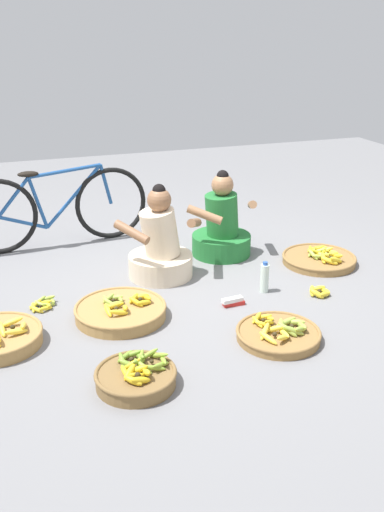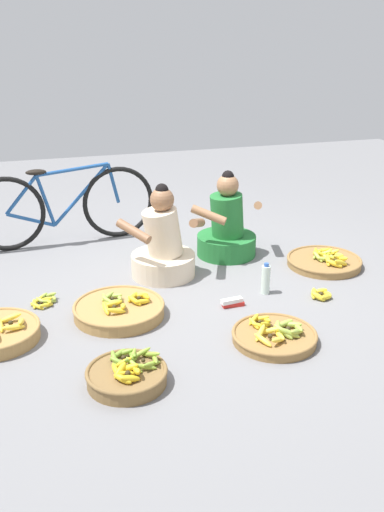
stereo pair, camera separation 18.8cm
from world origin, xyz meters
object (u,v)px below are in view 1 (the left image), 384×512
Objects in this scene: banana_basket_near_bicycle at (136,376)px; loose_bananas_front_right at (319,292)px; water_bottle at (265,278)px; packet_carton_stack at (233,302)px; vendor_woman_front at (160,248)px; banana_basket_back_right at (121,311)px; banana_basket_front_center at (319,258)px; bicycle_leaning at (56,208)px; loose_bananas_mid_right at (43,304)px; vendor_woman_behind at (222,228)px; banana_basket_back_left at (279,333)px.

banana_basket_near_bicycle is 1.74m from loose_bananas_front_right.
water_bottle reaches higher than packet_carton_stack.
banana_basket_back_right is (-0.47, -0.60, -0.19)m from vendor_woman_front.
water_bottle is at bearing 2.55° from banana_basket_back_right.
vendor_woman_front is at bearing 171.71° from banana_basket_front_center.
vendor_woman_front is 0.45× the size of bicycle_leaning.
packet_carton_stack is (1.31, -0.43, 0.01)m from loose_bananas_mid_right.
loose_bananas_mid_right is at bearing 166.23° from loose_bananas_front_right.
vendor_woman_front is at bearing 14.92° from loose_bananas_mid_right.
banana_basket_front_center is (2.05, -1.17, -0.31)m from bicycle_leaning.
bicycle_leaning is at bearing 150.24° from banana_basket_front_center.
vendor_woman_behind reaches higher than bicycle_leaning.
banana_basket_back_left is at bearing 10.93° from banana_basket_near_bicycle.
vendor_woman_behind is at bearing 91.18° from water_bottle.
banana_basket_back_right is 1.16× the size of banana_basket_back_left.
loose_bananas_front_right reaches higher than packet_carton_stack.
banana_basket_back_left is 1.71m from loose_bananas_mid_right.
vendor_woman_behind is 1.62× the size of banana_basket_near_bicycle.
water_bottle is (1.36, -1.53, -0.24)m from bicycle_leaning.
vendor_woman_behind is 2.10m from banana_basket_near_bicycle.
bicycle_leaning is at bearing 135.03° from loose_bananas_front_right.
bicycle_leaning reaches higher than banana_basket_back_right.
bicycle_leaning is 1.31m from loose_bananas_mid_right.
banana_basket_back_right is at bearing -34.75° from loose_bananas_mid_right.
packet_carton_stack is at bearing -156.75° from water_bottle.
loose_bananas_mid_right is 1.38m from packet_carton_stack.
vendor_woman_front is 1.19× the size of banana_basket_back_right.
vendor_woman_front reaches higher than water_bottle.
banana_basket_back_right reaches higher than loose_bananas_mid_right.
banana_basket_front_center reaches higher than packet_carton_stack.
packet_carton_stack is at bearing -5.96° from banana_basket_back_right.
vendor_woman_front reaches higher than loose_bananas_mid_right.
bicycle_leaning is 7.03× the size of loose_bananas_mid_right.
banana_basket_back_right is 1.13m from water_bottle.
banana_basket_back_right is at bearing -81.92° from bicycle_leaning.
banana_basket_near_bicycle is at bearing -169.07° from banana_basket_back_left.
water_bottle reaches higher than loose_bananas_mid_right.
loose_bananas_front_right is at bearing -27.78° from water_bottle.
water_bottle is at bearing -39.90° from vendor_woman_front.
banana_basket_near_bicycle is (-1.92, -1.23, 0.01)m from banana_basket_front_center.
vendor_woman_behind is 0.45× the size of bicycle_leaning.
loose_bananas_front_right is 0.43m from water_bottle.
loose_bananas_mid_right is (-0.27, -1.23, -0.33)m from bicycle_leaning.
banana_basket_back_left is 3.19× the size of packet_carton_stack.
banana_basket_back_right is at bearing -167.49° from banana_basket_front_center.
banana_basket_back_right is 1.36× the size of banana_basket_near_bicycle.
banana_basket_back_left is at bearing -70.55° from vendor_woman_front.
banana_basket_near_bicycle reaches higher than loose_bananas_front_right.
vendor_woman_behind is at bearing 23.40° from vendor_woman_front.
loose_bananas_front_right reaches higher than loose_bananas_mid_right.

